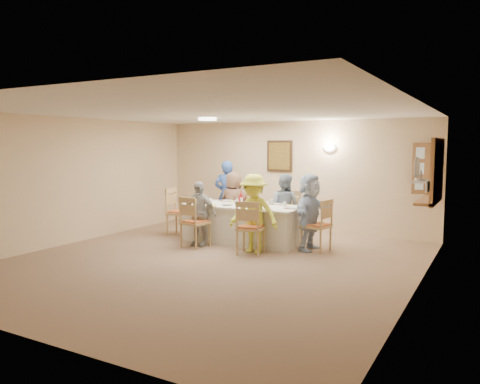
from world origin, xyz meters
The scene contains 49 objects.
ground centered at (0.00, 0.00, 0.00)m, with size 7.00×7.00×0.00m, color #78624E.
room_walls centered at (0.00, 0.00, 1.51)m, with size 7.00×7.00×7.00m.
wall_picture centered at (-0.30, 3.46, 1.70)m, with size 0.62×0.05×0.72m.
wall_sconce centered at (0.90, 3.44, 1.90)m, with size 0.26×0.09×0.18m, color white.
ceiling_light centered at (-1.00, 1.50, 2.47)m, with size 0.36×0.36×0.05m, color white.
serving_hatch centered at (3.21, 2.40, 1.50)m, with size 0.06×1.50×1.15m, color brown.
hatch_sill centered at (3.09, 2.40, 0.97)m, with size 0.30×1.50×0.05m, color brown.
shutter_door centered at (2.95, 3.16, 1.50)m, with size 0.55×0.04×1.00m, color brown.
fan_shelf centered at (3.13, 1.05, 1.40)m, with size 0.22×0.36×0.03m, color white.
desk_fan centered at (3.10, 1.05, 1.55)m, with size 0.30×0.30×0.28m, color #A5A5A8, non-canonical shape.
dining_table centered at (-0.29, 1.68, 0.38)m, with size 2.42×1.02×0.76m, color white.
chair_back_left centered at (-0.89, 2.48, 0.45)m, with size 0.43×0.43×0.89m, color tan, non-canonical shape.
chair_back_right centered at (0.31, 2.48, 0.50)m, with size 0.48×0.48×1.01m, color tan, non-canonical shape.
chair_front_left centered at (-0.89, 0.88, 0.49)m, with size 0.47×0.47×0.99m, color tan, non-canonical shape.
chair_front_right centered at (0.31, 0.88, 0.49)m, with size 0.47×0.47×0.98m, color tan, non-canonical shape.
chair_left_end centered at (-1.84, 1.68, 0.52)m, with size 0.50×0.50×1.04m, color tan, non-canonical shape.
chair_right_end centered at (1.26, 1.68, 0.49)m, with size 0.47×0.47×0.98m, color tan, non-canonical shape.
diner_back_left centered at (-0.89, 2.36, 0.69)m, with size 0.72×0.51×1.37m, color brown.
diner_back_right centered at (0.31, 2.36, 0.68)m, with size 0.67×0.53×1.36m, color gray.
diner_front_left centered at (-0.89, 1.00, 0.63)m, with size 0.76×0.38×1.26m, color #A7A7A7.
diner_front_right centered at (0.31, 1.00, 0.72)m, with size 0.97×0.62×1.43m, color #ECF542.
diner_right_end centered at (1.13, 1.68, 0.72)m, with size 0.52×1.35×1.43m, color silver.
caregiver centered at (-1.34, 2.83, 0.80)m, with size 0.68×0.56×1.60m, color #3357AF.
placemat_fl centered at (-0.89, 1.26, 0.76)m, with size 0.33×0.25×0.01m, color #472B19.
plate_fl centered at (-0.89, 1.26, 0.77)m, with size 0.24×0.24×0.01m, color white.
napkin_fl centered at (-0.71, 1.21, 0.77)m, with size 0.13×0.13×0.01m, color yellow.
placemat_fr centered at (0.31, 1.26, 0.76)m, with size 0.35×0.26×0.01m, color #472B19.
plate_fr centered at (0.31, 1.26, 0.77)m, with size 0.24×0.24×0.02m, color white.
napkin_fr centered at (0.49, 1.21, 0.77)m, with size 0.14×0.14×0.01m, color yellow.
placemat_bl centered at (-0.89, 2.10, 0.76)m, with size 0.34×0.25×0.01m, color #472B19.
plate_bl centered at (-0.89, 2.10, 0.77)m, with size 0.24×0.24×0.02m, color white.
napkin_bl centered at (-0.71, 2.05, 0.77)m, with size 0.13×0.13×0.01m, color yellow.
placemat_br centered at (0.31, 2.10, 0.76)m, with size 0.33×0.25×0.01m, color #472B19.
plate_br centered at (0.31, 2.10, 0.77)m, with size 0.24×0.24×0.02m, color white.
napkin_br centered at (0.49, 2.05, 0.77)m, with size 0.13×0.13×0.01m, color yellow.
placemat_le centered at (-1.39, 1.68, 0.76)m, with size 0.33×0.24×0.01m, color #472B19.
plate_le centered at (-1.39, 1.68, 0.77)m, with size 0.25×0.25×0.02m, color white.
napkin_le centered at (-1.21, 1.63, 0.77)m, with size 0.13×0.13×0.01m, color yellow.
placemat_re centered at (0.83, 1.68, 0.76)m, with size 0.35×0.26×0.01m, color #472B19.
plate_re centered at (0.83, 1.68, 0.77)m, with size 0.25×0.25×0.02m, color white.
napkin_re centered at (1.01, 1.63, 0.77)m, with size 0.14×0.14×0.01m, color yellow.
teacup_a centered at (-1.13, 1.36, 0.80)m, with size 0.14×0.14×0.09m, color white.
teacup_b centered at (0.10, 2.24, 0.80)m, with size 0.12×0.12×0.09m, color white.
bowl_a centered at (-0.52, 1.46, 0.79)m, with size 0.30×0.30×0.06m, color white.
bowl_b centered at (0.06, 1.96, 0.79)m, with size 0.23×0.23×0.06m, color white.
condiment_ketchup centered at (-0.37, 1.74, 0.89)m, with size 0.11×0.11×0.25m, color #9E0D12.
condiment_brown centered at (-0.25, 1.73, 0.86)m, with size 0.09×0.09×0.19m, color #4A1B13.
condiment_malt centered at (-0.14, 1.65, 0.84)m, with size 0.14×0.14×0.17m, color #4A1B13.
drinking_glass centered at (-0.44, 1.73, 0.82)m, with size 0.07×0.07×0.11m, color silver.
Camera 1 is at (4.16, -6.45, 1.95)m, focal length 35.00 mm.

